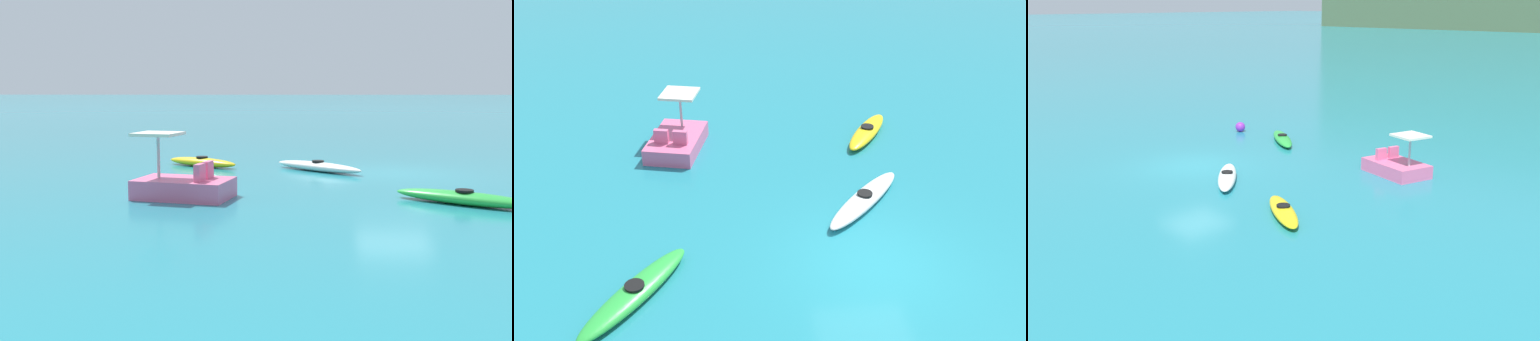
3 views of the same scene
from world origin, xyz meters
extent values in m
plane|color=teal|center=(0.00, 0.00, 0.00)|extent=(600.00, 600.00, 0.00)
ellipsoid|color=green|center=(-0.63, 5.45, 0.16)|extent=(3.24, 2.50, 0.32)
cylinder|color=black|center=(-0.63, 5.45, 0.35)|extent=(0.60, 0.60, 0.05)
ellipsoid|color=white|center=(2.58, -0.36, 0.16)|extent=(3.08, 2.80, 0.32)
cylinder|color=black|center=(2.58, -0.36, 0.35)|extent=(0.58, 0.58, 0.05)
ellipsoid|color=yellow|center=(6.72, -1.44, 0.16)|extent=(2.90, 2.14, 0.32)
cylinder|color=black|center=(6.72, -1.44, 0.35)|extent=(0.58, 0.58, 0.05)
cube|color=pink|center=(6.32, 4.87, 0.25)|extent=(2.68, 2.01, 0.50)
cube|color=pink|center=(5.85, 5.29, 0.72)|extent=(0.26, 0.46, 0.44)
cube|color=pink|center=(5.72, 4.70, 0.72)|extent=(0.26, 0.46, 0.44)
cylinder|color=#B2B2B7|center=(7.00, 4.71, 1.05)|extent=(0.08, 0.08, 1.10)
cube|color=silver|center=(7.00, 4.71, 1.64)|extent=(1.32, 1.32, 0.08)
camera|label=1|loc=(3.77, 19.86, 2.78)|focal=41.68mm
camera|label=2|loc=(-10.46, 3.44, 8.67)|focal=40.71mm
camera|label=3|loc=(19.27, -13.29, 6.36)|focal=41.81mm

